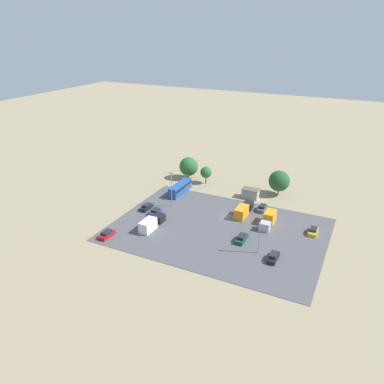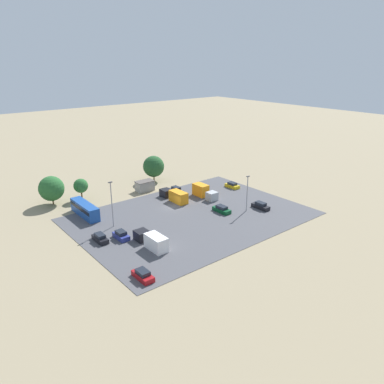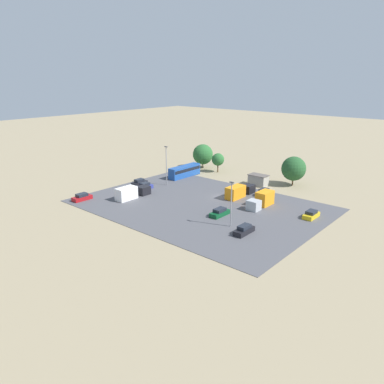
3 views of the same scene
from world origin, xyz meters
name	(u,v)px [view 1 (image 1 of 3)]	position (x,y,z in m)	size (l,w,h in m)	color
ground_plane	(228,217)	(0.00, 0.00, 0.00)	(400.00, 400.00, 0.00)	gray
parking_lot_surface	(218,229)	(0.00, 7.28, 0.04)	(51.51, 37.08, 0.08)	#4C4C51
shed_building	(251,193)	(-1.26, -14.56, 1.41)	(4.93, 3.06, 2.80)	#9E998E
bus	(180,188)	(18.80, -8.39, 1.74)	(2.48, 10.66, 3.07)	#1E4C9E
parked_car_0	(107,234)	(22.50, 22.31, 0.72)	(1.92, 4.41, 1.54)	maroon
parked_car_1	(273,257)	(-15.82, 14.20, 0.75)	(1.75, 4.61, 1.60)	black
parked_car_2	(242,238)	(-7.09, 9.80, 0.72)	(1.90, 4.71, 1.53)	#0C4723
parked_car_3	(147,207)	(21.93, 5.60, 0.75)	(1.75, 4.29, 1.60)	black
parked_car_4	(156,212)	(18.12, 7.13, 0.77)	(1.92, 4.01, 1.65)	navy
parked_car_5	(313,231)	(-21.56, -1.19, 0.70)	(1.95, 4.21, 1.48)	gold
parked_car_6	(262,208)	(-6.87, -7.82, 0.75)	(1.89, 4.27, 1.62)	#4C5156
parked_truck_0	(268,220)	(-10.53, -0.64, 1.49)	(2.51, 7.69, 3.07)	#ADB2B7
parked_truck_1	(151,223)	(15.20, 13.97, 1.38)	(2.53, 8.92, 2.84)	black
parked_truck_2	(243,210)	(-3.01, -3.17, 1.37)	(2.48, 9.32, 2.81)	black
tree_near_shed	(206,172)	(15.04, -18.82, 3.77)	(3.64, 3.64, 5.60)	brown
tree_apron_mid	(279,181)	(-8.03, -20.25, 4.45)	(6.21, 6.21, 7.56)	brown
tree_apron_far	(189,166)	(21.93, -20.27, 4.16)	(6.17, 6.17, 7.25)	brown
light_pole_lot_centre	(259,234)	(-12.06, 13.04, 4.85)	(0.90, 0.28, 8.68)	gray
light_pole_lot_edge	(171,188)	(16.57, 0.97, 5.58)	(0.90, 0.28, 10.11)	gray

